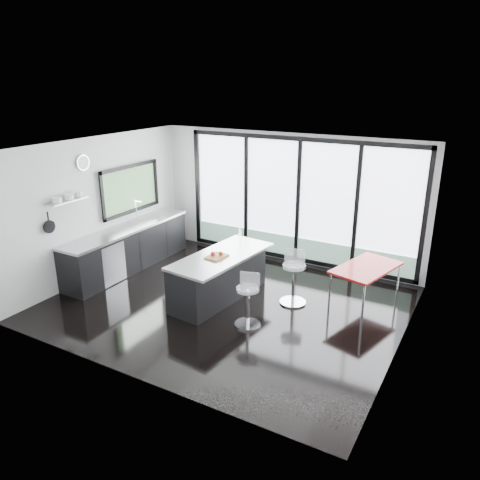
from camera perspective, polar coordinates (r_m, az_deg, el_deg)
The scene contains 11 objects.
floor at distance 8.54m, azimuth -1.59°, elevation -7.78°, with size 6.00×5.00×0.00m, color black.
ceiling at distance 7.67m, azimuth -1.79°, elevation 11.16°, with size 6.00×5.00×0.00m, color white.
wall_back at distance 10.03m, azimuth 6.97°, elevation 4.07°, with size 6.00×0.09×2.80m.
wall_front at distance 6.14m, azimuth -13.85°, elevation -5.21°, with size 6.00×0.00×2.80m, color silver.
wall_left at distance 9.95m, azimuth -15.75°, elevation 5.09°, with size 0.26×5.00×2.80m.
wall_right at distance 7.02m, azimuth 19.81°, elevation -2.65°, with size 0.00×5.00×2.80m, color silver.
counter_cabinets at distance 10.15m, azimuth -13.48°, elevation -0.93°, with size 0.69×3.24×1.36m.
island at distance 8.58m, azimuth -2.60°, elevation -4.38°, with size 1.11×2.21×1.13m.
bar_stool_near at distance 7.70m, azimuth 0.93°, elevation -8.11°, with size 0.43×0.43×0.68m, color silver.
bar_stool_far at distance 8.46m, azimuth 6.53°, elevation -5.33°, with size 0.48×0.48×0.76m, color silver.
red_table at distance 8.70m, azimuth 14.97°, elevation -5.32°, with size 0.76×1.33×0.71m, color maroon.
Camera 1 is at (3.94, -6.49, 3.90)m, focal length 35.00 mm.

